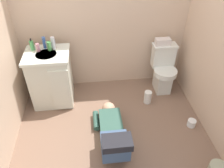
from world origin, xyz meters
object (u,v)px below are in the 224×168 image
toilet (163,69)px  paper_towel_roll (148,97)px  bottle_clear (53,43)px  person_plumber (112,133)px  faucet (47,45)px  tissue_box (163,42)px  bottle_pink (38,47)px  vanity_cabinet (51,78)px  toilet_paper_roll (192,123)px  soap_dispenser (32,45)px  bottle_green (49,46)px  bottle_blue (44,43)px

toilet → paper_towel_roll: size_ratio=3.74×
bottle_clear → person_plumber: bearing=-56.4°
faucet → tissue_box: 1.66m
faucet → bottle_pink: (-0.11, -0.07, 0.01)m
vanity_cabinet → paper_towel_roll: vanity_cabinet is taller
bottle_clear → toilet_paper_roll: (1.79, -0.88, -0.85)m
tissue_box → faucet: bearing=-178.5°
person_plumber → tissue_box: size_ratio=4.84×
tissue_box → soap_dispenser: 1.85m
toilet → bottle_clear: 1.69m
bottle_pink → paper_towel_roll: bottle_pink is taller
person_plumber → bottle_pink: 1.50m
soap_dispenser → bottle_green: 0.24m
vanity_cabinet → person_plumber: (0.78, -0.91, -0.24)m
tissue_box → bottle_clear: 1.56m
soap_dispenser → paper_towel_roll: size_ratio=0.83×
person_plumber → bottle_green: bottle_green is taller
bottle_green → bottle_clear: bottle_clear is taller
toilet → bottle_blue: bottle_blue is taller
tissue_box → soap_dispenser: (-1.85, -0.06, 0.09)m
person_plumber → toilet: bearing=47.6°
toilet → soap_dispenser: (-1.89, 0.03, 0.52)m
paper_towel_roll → tissue_box: bearing=58.1°
toilet → faucet: 1.77m
paper_towel_roll → person_plumber: bearing=-132.0°
vanity_cabinet → toilet_paper_roll: (1.88, -0.75, -0.37)m
vanity_cabinet → bottle_pink: 0.48m
bottle_blue → bottle_green: size_ratio=1.31×
toilet_paper_roll → faucet: bearing=154.5°
toilet → vanity_cabinet: size_ratio=0.91×
soap_dispenser → bottle_pink: 0.10m
bottle_pink → bottle_clear: 0.21m
faucet → bottle_clear: (0.10, -0.02, 0.03)m
bottle_blue → person_plumber: bearing=-52.8°
bottle_clear → tissue_box: bearing=2.2°
bottle_blue → toilet_paper_roll: bearing=-25.5°
toilet → tissue_box: bearing=116.4°
soap_dispenser → paper_towel_roll: 1.81m
tissue_box → paper_towel_roll: tissue_box is taller
toilet → paper_towel_roll: bearing=-133.2°
faucet → toilet_paper_roll: bearing=-25.5°
soap_dispenser → paper_towel_roll: soap_dispenser is taller
paper_towel_roll → bottle_green: bearing=167.2°
vanity_cabinet → tissue_box: (1.65, 0.19, 0.38)m
vanity_cabinet → bottle_blue: bottle_blue is taller
person_plumber → paper_towel_roll: (0.62, 0.69, -0.08)m
tissue_box → person_plumber: bearing=-128.6°
faucet → toilet_paper_roll: size_ratio=0.91×
vanity_cabinet → bottle_blue: size_ratio=5.08×
toilet → soap_dispenser: bearing=179.2°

